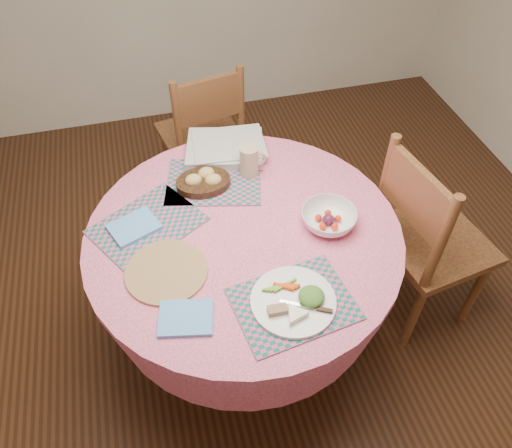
# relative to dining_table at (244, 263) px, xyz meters

# --- Properties ---
(ground) EXTENTS (4.00, 4.00, 0.00)m
(ground) POSITION_rel_dining_table_xyz_m (0.00, 0.00, -0.56)
(ground) COLOR #331C0F
(ground) RESTS_ON ground
(dining_table) EXTENTS (1.24, 1.24, 0.75)m
(dining_table) POSITION_rel_dining_table_xyz_m (0.00, 0.00, 0.00)
(dining_table) COLOR pink
(dining_table) RESTS_ON ground
(chair_right) EXTENTS (0.51, 0.52, 1.00)m
(chair_right) POSITION_rel_dining_table_xyz_m (0.82, -0.04, -0.04)
(chair_right) COLOR brown
(chair_right) RESTS_ON ground
(chair_back) EXTENTS (0.50, 0.49, 0.93)m
(chair_back) POSITION_rel_dining_table_xyz_m (0.01, 1.02, -0.07)
(chair_back) COLOR brown
(chair_back) RESTS_ON ground
(placemat_front) EXTENTS (0.44, 0.35, 0.01)m
(placemat_front) POSITION_rel_dining_table_xyz_m (0.09, -0.37, 0.20)
(placemat_front) COLOR #12675A
(placemat_front) RESTS_ON dining_table
(placemat_left) EXTENTS (0.50, 0.46, 0.01)m
(placemat_left) POSITION_rel_dining_table_xyz_m (-0.36, 0.13, 0.20)
(placemat_left) COLOR #12675A
(placemat_left) RESTS_ON dining_table
(placemat_back) EXTENTS (0.46, 0.39, 0.01)m
(placemat_back) POSITION_rel_dining_table_xyz_m (-0.05, 0.31, 0.20)
(placemat_back) COLOR #12675A
(placemat_back) RESTS_ON dining_table
(wicker_trivet) EXTENTS (0.30, 0.30, 0.01)m
(wicker_trivet) POSITION_rel_dining_table_xyz_m (-0.32, -0.12, 0.20)
(wicker_trivet) COLOR olive
(wicker_trivet) RESTS_ON dining_table
(napkin_near) EXTENTS (0.21, 0.17, 0.01)m
(napkin_near) POSITION_rel_dining_table_xyz_m (-0.28, -0.34, 0.20)
(napkin_near) COLOR #5B9FEA
(napkin_near) RESTS_ON dining_table
(napkin_far) EXTENTS (0.22, 0.20, 0.01)m
(napkin_far) POSITION_rel_dining_table_xyz_m (-0.41, 0.12, 0.21)
(napkin_far) COLOR #5B9FEA
(napkin_far) RESTS_ON placemat_left
(dinner_plate) EXTENTS (0.29, 0.29, 0.05)m
(dinner_plate) POSITION_rel_dining_table_xyz_m (0.09, -0.37, 0.22)
(dinner_plate) COLOR white
(dinner_plate) RESTS_ON placemat_front
(bread_bowl) EXTENTS (0.23, 0.23, 0.08)m
(bread_bowl) POSITION_rel_dining_table_xyz_m (-0.10, 0.30, 0.23)
(bread_bowl) COLOR black
(bread_bowl) RESTS_ON placemat_back
(latte_mug) EXTENTS (0.12, 0.08, 0.14)m
(latte_mug) POSITION_rel_dining_table_xyz_m (0.11, 0.32, 0.27)
(latte_mug) COLOR tan
(latte_mug) RESTS_ON placemat_back
(fruit_bowl) EXTENTS (0.27, 0.27, 0.07)m
(fruit_bowl) POSITION_rel_dining_table_xyz_m (0.33, -0.05, 0.23)
(fruit_bowl) COLOR white
(fruit_bowl) RESTS_ON dining_table
(newspaper_stack) EXTENTS (0.39, 0.34, 0.04)m
(newspaper_stack) POSITION_rel_dining_table_xyz_m (0.04, 0.50, 0.22)
(newspaper_stack) COLOR silver
(newspaper_stack) RESTS_ON dining_table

